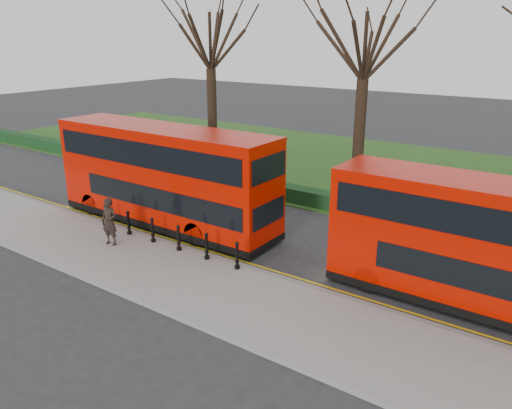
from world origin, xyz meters
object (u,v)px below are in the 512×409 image
Objects in this scene: bus_rear at (498,250)px; bollard_row at (165,234)px; bus_lead at (164,177)px; pedestrian at (109,222)px.

bollard_row is at bearing -168.43° from bus_rear.
bus_lead is at bearing -178.74° from bus_rear.
bus_lead is 3.42m from pedestrian.
pedestrian is at bearing -88.67° from bus_lead.
bus_lead reaches higher than bollard_row.
bus_rear reaches higher than pedestrian.
bus_rear is at bearing 1.26° from bus_lead.
bus_lead is at bearing 81.20° from pedestrian.
bollard_row is 0.71× the size of bus_rear.
bus_rear is at bearing 4.48° from pedestrian.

